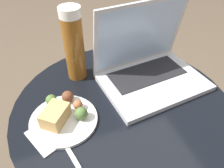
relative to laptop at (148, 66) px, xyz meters
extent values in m
cylinder|color=#515156|center=(-0.13, -0.09, -0.34)|extent=(0.08, 0.08, 0.55)
cylinder|color=black|center=(-0.13, -0.09, -0.06)|extent=(0.70, 0.70, 0.02)
cube|color=silver|center=(-0.34, -0.12, -0.05)|extent=(0.18, 0.16, 0.00)
cube|color=silver|center=(0.00, -0.04, -0.04)|extent=(0.37, 0.29, 0.02)
cube|color=black|center=(0.00, 0.00, -0.03)|extent=(0.28, 0.15, 0.00)
cube|color=silver|center=(-0.01, 0.07, 0.09)|extent=(0.35, 0.08, 0.25)
cube|color=silver|center=(-0.01, 0.07, 0.09)|extent=(0.32, 0.07, 0.22)
cylinder|color=brown|center=(-0.23, 0.10, 0.06)|extent=(0.07, 0.07, 0.23)
cylinder|color=white|center=(-0.23, 0.10, 0.19)|extent=(0.07, 0.07, 0.03)
cylinder|color=silver|center=(-0.32, -0.09, -0.05)|extent=(0.20, 0.20, 0.01)
cube|color=tan|center=(-0.34, -0.10, -0.02)|extent=(0.10, 0.10, 0.05)
sphere|color=#4C6B33|center=(-0.34, -0.02, -0.03)|extent=(0.03, 0.03, 0.03)
sphere|color=#9E5B38|center=(-0.27, -0.07, -0.03)|extent=(0.03, 0.03, 0.03)
sphere|color=#4C6B33|center=(-0.27, -0.11, -0.03)|extent=(0.04, 0.04, 0.04)
sphere|color=brown|center=(-0.29, -0.03, -0.03)|extent=(0.04, 0.04, 0.04)
cube|color=#B2B2B7|center=(-0.33, -0.19, -0.05)|extent=(0.04, 0.14, 0.00)
cube|color=#B2B2B7|center=(-0.35, -0.10, -0.05)|extent=(0.04, 0.06, 0.00)
camera|label=1|loc=(-0.33, -0.54, 0.45)|focal=35.00mm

